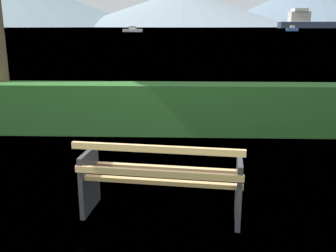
# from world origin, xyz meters

# --- Properties ---
(ground_plane) EXTENTS (1400.00, 1400.00, 0.00)m
(ground_plane) POSITION_xyz_m (0.00, 0.00, 0.00)
(ground_plane) COLOR #567A38
(water_surface) EXTENTS (620.00, 620.00, 0.00)m
(water_surface) POSITION_xyz_m (0.00, 308.37, 0.00)
(water_surface) COLOR #7A99A8
(water_surface) RESTS_ON ground_plane
(park_bench) EXTENTS (1.73, 0.76, 0.87)m
(park_bench) POSITION_xyz_m (-0.01, -0.06, 0.42)
(park_bench) COLOR tan
(park_bench) RESTS_ON ground_plane
(hedge_row) EXTENTS (12.23, 0.60, 0.93)m
(hedge_row) POSITION_xyz_m (0.00, 3.19, 0.47)
(hedge_row) COLOR #285B23
(hedge_row) RESTS_ON ground_plane
(cargo_ship_large) EXTENTS (81.10, 14.46, 14.47)m
(cargo_ship_large) POSITION_xyz_m (109.32, 302.61, 4.05)
(cargo_ship_large) COLOR #2D384C
(cargo_ship_large) RESTS_ON water_surface
(fishing_boat_near) EXTENTS (6.10, 2.47, 1.74)m
(fishing_boat_near) POSITION_xyz_m (-15.01, 116.52, 0.62)
(fishing_boat_near) COLOR silver
(fishing_boat_near) RESTS_ON water_surface
(sailboat_mid) EXTENTS (4.14, 1.72, 2.04)m
(sailboat_mid) POSITION_xyz_m (39.35, 137.31, 0.74)
(sailboat_mid) COLOR #335693
(sailboat_mid) RESTS_ON water_surface
(distant_hills) EXTENTS (818.86, 416.70, 77.56)m
(distant_hills) POSITION_xyz_m (-93.87, 568.81, 35.25)
(distant_hills) COLOR slate
(distant_hills) RESTS_ON ground_plane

